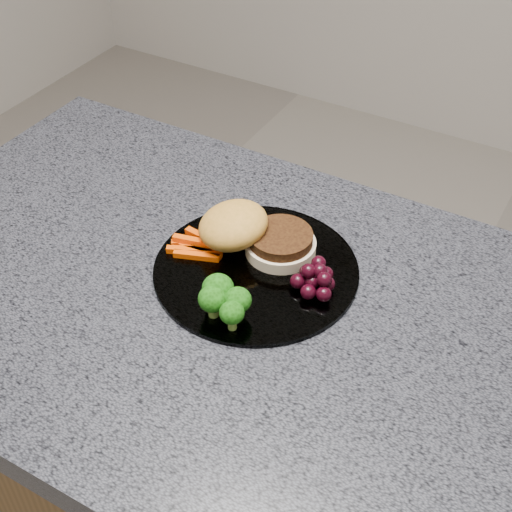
{
  "coord_description": "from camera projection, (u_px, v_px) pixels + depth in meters",
  "views": [
    {
      "loc": [
        0.23,
        -0.52,
        1.51
      ],
      "look_at": [
        -0.1,
        0.06,
        0.93
      ],
      "focal_mm": 50.0,
      "sensor_mm": 36.0,
      "label": 1
    }
  ],
  "objects": [
    {
      "name": "grape_bunch",
      "position": [
        316.0,
        279.0,
        0.86
      ],
      "size": [
        0.06,
        0.06,
        0.03
      ],
      "rotation": [
        0.0,
        0.0,
        0.1
      ],
      "color": "black",
      "rests_on": "plate"
    },
    {
      "name": "countertop",
      "position": [
        308.0,
        343.0,
        0.84
      ],
      "size": [
        1.2,
        0.6,
        0.04
      ],
      "primitive_type": "cube",
      "color": "#464750",
      "rests_on": "island_cabinet"
    },
    {
      "name": "broccoli",
      "position": [
        223.0,
        298.0,
        0.82
      ],
      "size": [
        0.07,
        0.06,
        0.05
      ],
      "rotation": [
        0.0,
        0.0,
        -0.33
      ],
      "color": "olive",
      "rests_on": "plate"
    },
    {
      "name": "plate",
      "position": [
        256.0,
        270.0,
        0.9
      ],
      "size": [
        0.26,
        0.26,
        0.01
      ],
      "primitive_type": "cylinder",
      "color": "white",
      "rests_on": "countertop"
    },
    {
      "name": "burger",
      "position": [
        250.0,
        234.0,
        0.92
      ],
      "size": [
        0.18,
        0.14,
        0.05
      ],
      "rotation": [
        0.0,
        0.0,
        0.37
      ],
      "color": "beige",
      "rests_on": "plate"
    },
    {
      "name": "carrot_sticks",
      "position": [
        197.0,
        246.0,
        0.92
      ],
      "size": [
        0.07,
        0.06,
        0.02
      ],
      "rotation": [
        0.0,
        0.0,
        -0.03
      ],
      "color": "#EB4803",
      "rests_on": "plate"
    }
  ]
}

